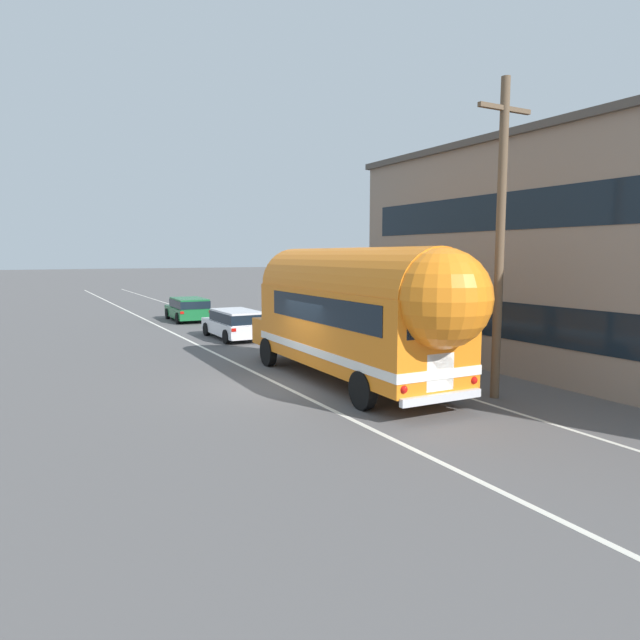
{
  "coord_description": "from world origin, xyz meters",
  "views": [
    {
      "loc": [
        -6.94,
        -15.04,
        3.92
      ],
      "look_at": [
        1.79,
        0.95,
        1.8
      ],
      "focal_mm": 31.64,
      "sensor_mm": 36.0,
      "label": 1
    }
  ],
  "objects_px": {
    "car_lead": "(235,322)",
    "car_second": "(188,308)",
    "utility_pole": "(500,236)",
    "painted_bus": "(357,310)"
  },
  "relations": [
    {
      "from": "car_lead",
      "to": "car_second",
      "type": "height_order",
      "value": "same"
    },
    {
      "from": "utility_pole",
      "to": "car_second",
      "type": "distance_m",
      "value": 22.3
    },
    {
      "from": "painted_bus",
      "to": "car_lead",
      "type": "height_order",
      "value": "painted_bus"
    },
    {
      "from": "utility_pole",
      "to": "car_lead",
      "type": "bearing_deg",
      "value": 100.34
    },
    {
      "from": "painted_bus",
      "to": "car_second",
      "type": "height_order",
      "value": "painted_bus"
    },
    {
      "from": "utility_pole",
      "to": "car_lead",
      "type": "relative_size",
      "value": 1.97
    },
    {
      "from": "utility_pole",
      "to": "car_second",
      "type": "bearing_deg",
      "value": 96.35
    },
    {
      "from": "utility_pole",
      "to": "painted_bus",
      "type": "xyz_separation_m",
      "value": [
        -2.63,
        2.93,
        -2.12
      ]
    },
    {
      "from": "utility_pole",
      "to": "painted_bus",
      "type": "relative_size",
      "value": 0.78
    },
    {
      "from": "utility_pole",
      "to": "car_second",
      "type": "relative_size",
      "value": 1.97
    }
  ]
}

